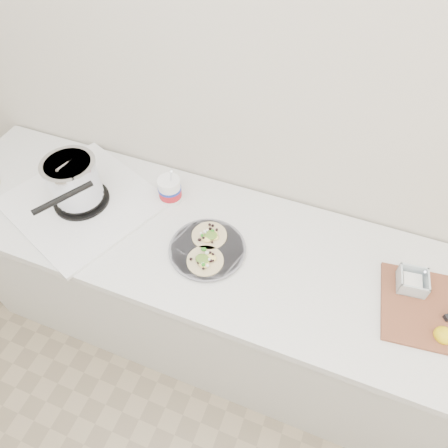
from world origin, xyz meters
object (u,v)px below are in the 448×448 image
(stove, at_px, (77,188))
(tub, at_px, (170,189))
(taco_plate, at_px, (207,248))
(cutboard, at_px, (447,309))

(stove, relative_size, tub, 3.32)
(taco_plate, distance_m, tub, 0.32)
(taco_plate, relative_size, tub, 1.37)
(taco_plate, xyz_separation_m, cutboard, (0.87, 0.06, -0.00))
(taco_plate, bearing_deg, stove, 176.42)
(stove, xyz_separation_m, taco_plate, (0.59, -0.04, -0.07))
(taco_plate, distance_m, cutboard, 0.87)
(cutboard, bearing_deg, stove, 174.23)
(stove, relative_size, taco_plate, 2.42)
(stove, height_order, cutboard, stove)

